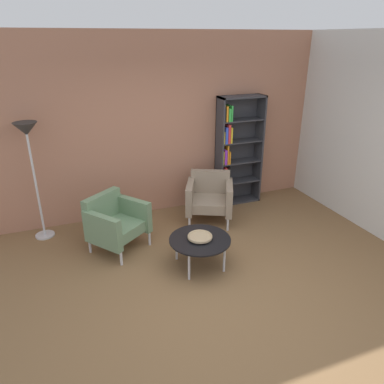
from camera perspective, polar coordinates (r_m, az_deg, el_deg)
name	(u,v)px	position (r m, az deg, el deg)	size (l,w,h in m)	color
ground_plane	(217,291)	(4.49, 3.92, -15.27)	(8.32, 8.32, 0.00)	brown
brick_back_panel	(156,127)	(5.98, -5.68, 10.16)	(6.40, 0.12, 2.90)	#A87056
plaster_right_partition	(383,138)	(5.94, 27.87, 7.49)	(0.12, 5.20, 2.90)	silver
bookshelf_tall	(235,152)	(6.41, 6.77, 6.26)	(0.80, 0.30, 1.90)	#333338
coffee_table_low	(200,241)	(4.71, 1.25, -7.68)	(0.80, 0.80, 0.40)	black
decorative_bowl	(200,237)	(4.68, 1.26, -7.01)	(0.32, 0.32, 0.05)	tan
armchair_spare_guest	(210,196)	(5.87, 2.79, -0.70)	(0.92, 0.89, 0.78)	gray
armchair_near_window	(115,222)	(5.19, -12.01, -4.56)	(0.95, 0.94, 0.78)	slate
floor_lamp_torchiere	(28,143)	(5.48, -24.34, 6.97)	(0.32, 0.32, 1.74)	silver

